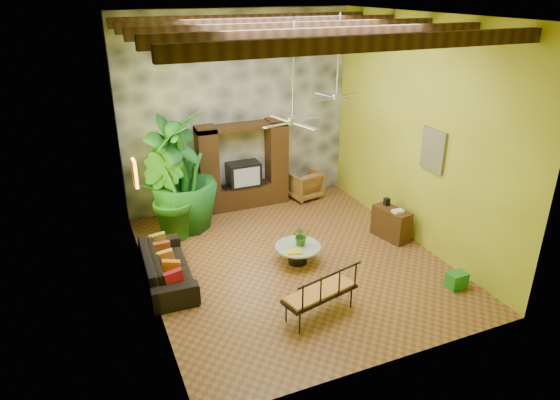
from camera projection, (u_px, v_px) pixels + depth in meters
name	position (u px, v px, depth m)	size (l,w,h in m)	color
ground	(292.00, 260.00, 10.84)	(7.00, 7.00, 0.00)	brown
ceiling	(295.00, 15.00, 8.84)	(6.00, 7.00, 0.02)	silver
back_wall	(237.00, 112.00, 12.79)	(6.00, 0.02, 5.00)	#9D9523
left_wall	(138.00, 170.00, 8.76)	(0.02, 7.00, 5.00)	#9D9523
right_wall	(418.00, 134.00, 10.92)	(0.02, 7.00, 5.00)	#9D9523
stone_accent_wall	(238.00, 112.00, 12.74)	(5.98, 0.10, 4.98)	#3F4348
ceiling_beams	(295.00, 28.00, 8.93)	(5.95, 5.36, 0.22)	#331F10
entertainment_center	(243.00, 172.00, 13.10)	(2.40, 0.55, 2.30)	#331D0E
ceiling_fan_front	(293.00, 110.00, 9.07)	(1.28, 1.28, 1.86)	#ABABAF
ceiling_fan_back	(337.00, 87.00, 11.07)	(1.28, 1.28, 1.86)	#ABABAF
wall_art_mask	(135.00, 173.00, 9.78)	(0.06, 0.32, 0.55)	orange
wall_art_painting	(433.00, 150.00, 10.48)	(0.06, 0.70, 0.90)	#21557A
sofa	(167.00, 266.00, 9.96)	(2.25, 0.88, 0.66)	black
wicker_armchair	(304.00, 184.00, 13.87)	(0.83, 0.85, 0.78)	olive
tall_plant_a	(176.00, 175.00, 11.68)	(1.47, 1.00, 2.79)	#16571D
tall_plant_b	(168.00, 195.00, 11.45)	(1.15, 0.93, 2.10)	#20671B
tall_plant_c	(182.00, 172.00, 11.73)	(1.63, 1.63, 2.91)	#16561C
coffee_table	(298.00, 252.00, 10.65)	(0.98, 0.98, 0.40)	black
centerpiece_plant	(301.00, 235.00, 10.57)	(0.38, 0.33, 0.42)	#2C641A
yellow_tray	(294.00, 252.00, 10.33)	(0.30, 0.21, 0.03)	yellow
iron_bench	(322.00, 292.00, 8.77)	(1.50, 0.85, 0.57)	black
side_console	(391.00, 224.00, 11.65)	(0.41, 0.92, 0.74)	#3D2213
green_bin	(457.00, 280.00, 9.80)	(0.37, 0.28, 0.32)	#217C39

